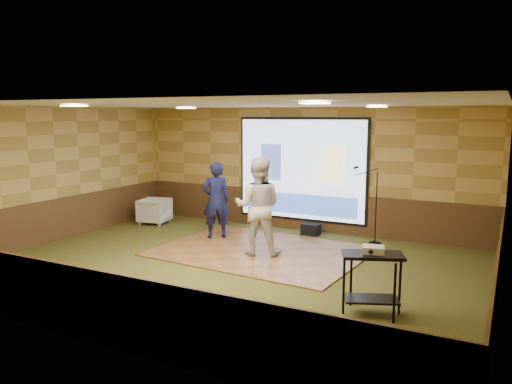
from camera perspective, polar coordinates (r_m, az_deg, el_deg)
The scene contains 19 objects.
ground at distance 9.45m, azimuth -2.97°, elevation -8.54°, with size 9.00×9.00×0.00m, color #2C3B1B.
room_shell at distance 9.05m, azimuth -3.07°, elevation 4.23°, with size 9.04×7.04×3.02m.
wainscot_back at distance 12.37m, azimuth 5.18°, elevation -2.12°, with size 9.00×0.04×0.95m, color #50311A.
wainscot_front at distance 6.70m, azimuth -18.57°, elevation -12.14°, with size 9.00×0.04×0.95m, color #50311A.
wainscot_left at distance 12.16m, azimuth -21.55°, elevation -2.91°, with size 0.04×7.00×0.95m, color #50311A.
wainscot_right at distance 8.12m, azimuth 25.81°, elevation -8.85°, with size 0.04×7.00×0.95m, color #50311A.
projector_screen at distance 12.18m, azimuth 5.17°, elevation 2.46°, with size 3.32×0.06×2.52m.
downlight_nw at distance 11.73m, azimuth -8.00°, elevation 9.49°, with size 0.32×0.32×0.02m, color beige.
downlight_ne at distance 9.87m, azimuth 13.66°, elevation 9.46°, with size 0.32×0.32×0.02m, color beige.
downlight_sw at distance 9.23m, azimuth -20.07°, elevation 9.24°, with size 0.32×0.32×0.02m, color beige.
downlight_se at distance 6.71m, azimuth 6.77°, elevation 10.06°, with size 0.32×0.32×0.02m, color beige.
dance_floor at distance 10.42m, azimuth 0.60°, elevation -6.78°, with size 4.10×3.12×0.03m, color olive.
player_left at distance 11.36m, azimuth -4.62°, elevation -0.92°, with size 0.64×0.42×1.74m, color #14183F.
player_right at distance 9.95m, azimuth 0.22°, elevation -1.66°, with size 0.95×0.74×1.96m, color beige.
av_table at distance 7.32m, azimuth 13.15°, elevation -8.98°, with size 0.85×0.44×0.89m.
projector at distance 7.26m, azimuth 13.27°, elevation -6.42°, with size 0.30×0.25×0.10m, color white.
mic_stand at distance 11.28m, azimuth 13.22°, elevation -3.30°, with size 0.67×0.27×1.71m.
banquet_chair at distance 13.27m, azimuth -11.49°, elevation -2.14°, with size 0.71×0.73×0.67m, color gray.
duffel_bag at distance 11.91m, azimuth 6.28°, elevation -4.26°, with size 0.42×0.28×0.26m, color black.
Camera 1 is at (4.57, -7.77, 2.82)m, focal length 35.00 mm.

